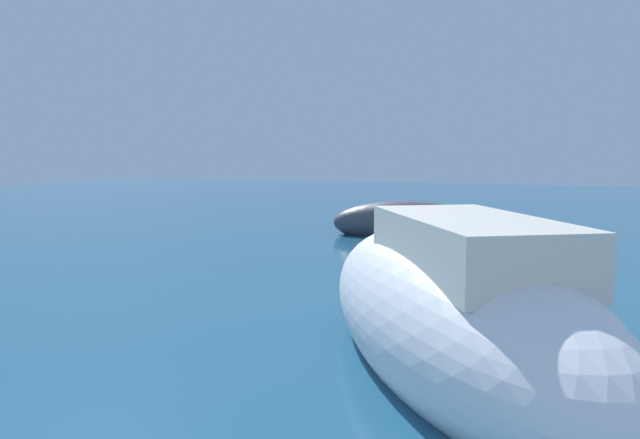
% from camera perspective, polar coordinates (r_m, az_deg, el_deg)
% --- Properties ---
extents(moored_boat_0, '(3.98, 2.38, 1.15)m').
position_cam_1_polar(moored_boat_0, '(16.96, 7.60, -0.26)').
color(moored_boat_0, '#3F3F47').
rests_on(moored_boat_0, ground).
extents(moored_boat_2, '(4.79, 6.22, 1.99)m').
position_cam_1_polar(moored_boat_2, '(6.73, 11.71, -8.16)').
color(moored_boat_2, white).
rests_on(moored_boat_2, ground).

